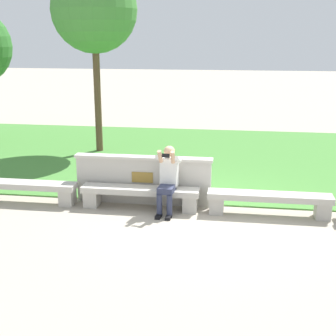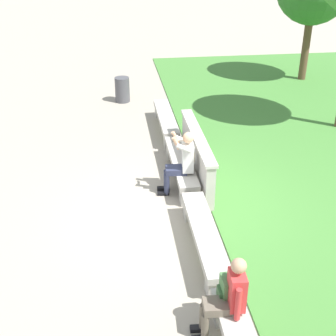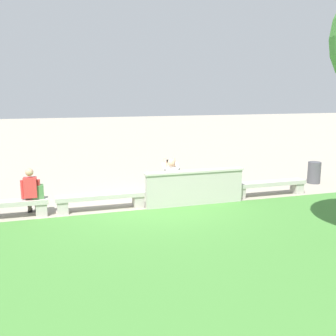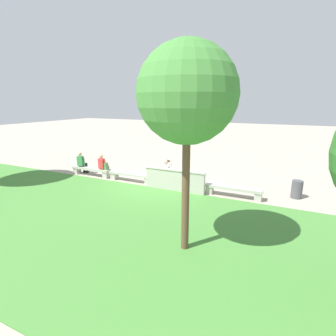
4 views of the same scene
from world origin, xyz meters
TOP-DOWN VIEW (x-y plane):
  - ground_plane at (0.00, 0.00)m, footprint 80.00×80.00m
  - grass_strip at (0.00, 4.38)m, footprint 22.07×8.00m
  - bench_main at (-3.84, 0.00)m, footprint 2.39×0.40m
  - bench_near at (-1.28, 0.00)m, footprint 2.39×0.40m
  - bench_mid at (1.28, 0.00)m, footprint 2.39×0.40m
  - backrest_wall_with_plaque at (-1.28, 0.34)m, footprint 2.87×0.24m
  - person_photographer at (-0.70, -0.08)m, footprint 0.49×0.74m
  - tree_left_background at (-3.50, 4.62)m, footprint 2.44×2.44m

SIDE VIEW (x-z plane):
  - ground_plane at x=0.00m, z-range 0.00..0.00m
  - grass_strip at x=0.00m, z-range 0.00..0.03m
  - bench_main at x=-3.84m, z-range 0.09..0.54m
  - bench_near at x=-1.28m, z-range 0.09..0.54m
  - bench_mid at x=1.28m, z-range 0.09..0.54m
  - backrest_wall_with_plaque at x=-1.28m, z-range 0.01..1.02m
  - person_photographer at x=-0.70m, z-range 0.08..1.40m
  - tree_left_background at x=-3.50m, z-range 1.42..6.75m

